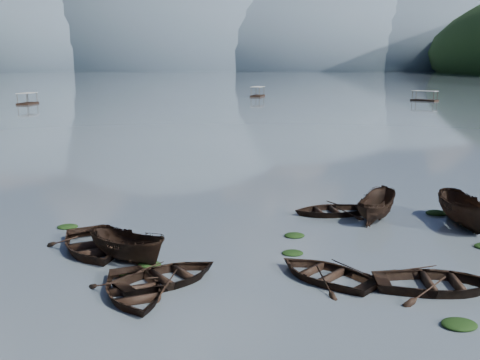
{
  "coord_description": "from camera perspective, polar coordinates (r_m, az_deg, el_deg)",
  "views": [
    {
      "loc": [
        -1.97,
        -16.6,
        8.18
      ],
      "look_at": [
        0.0,
        12.0,
        2.0
      ],
      "focal_mm": 40.0,
      "sensor_mm": 36.0,
      "label": 1
    }
  ],
  "objects": [
    {
      "name": "ground_plane",
      "position": [
        18.61,
        2.61,
        -13.93
      ],
      "size": [
        2400.0,
        2400.0,
        0.0
      ],
      "primitive_type": "plane",
      "color": "#535F68"
    },
    {
      "name": "haze_mtn_a",
      "position": [
        952.26,
        -20.03,
        10.96
      ],
      "size": [
        520.0,
        520.0,
        280.0
      ],
      "primitive_type": "ellipsoid",
      "color": "#475666",
      "rests_on": "ground"
    },
    {
      "name": "haze_mtn_b",
      "position": [
        918.47,
        -7.71,
        11.55
      ],
      "size": [
        520.0,
        520.0,
        340.0
      ],
      "primitive_type": "ellipsoid",
      "color": "#475666",
      "rests_on": "ground"
    },
    {
      "name": "haze_mtn_c",
      "position": [
        927.56,
        4.97,
        11.62
      ],
      "size": [
        520.0,
        520.0,
        260.0
      ],
      "primitive_type": "ellipsoid",
      "color": "#475666",
      "rests_on": "ground"
    },
    {
      "name": "haze_mtn_d",
      "position": [
        971.54,
        15.73,
        11.24
      ],
      "size": [
        520.0,
        520.0,
        220.0
      ],
      "primitive_type": "ellipsoid",
      "color": "#475666",
      "rests_on": "ground"
    },
    {
      "name": "rowboat_0",
      "position": [
        20.14,
        -11.34,
        -12.06
      ],
      "size": [
        4.06,
        4.88,
        0.87
      ],
      "primitive_type": "imported",
      "rotation": [
        0.0,
        0.0,
        0.28
      ],
      "color": "black",
      "rests_on": "ground"
    },
    {
      "name": "rowboat_1",
      "position": [
        21.13,
        -7.61,
        -10.72
      ],
      "size": [
        5.19,
        4.83,
        0.88
      ],
      "primitive_type": "imported",
      "rotation": [
        0.0,
        0.0,
        2.14
      ],
      "color": "black",
      "rests_on": "ground"
    },
    {
      "name": "rowboat_2",
      "position": [
        23.57,
        -11.8,
        -8.42
      ],
      "size": [
        4.2,
        3.82,
        1.6
      ],
      "primitive_type": "imported",
      "rotation": [
        0.0,
        0.0,
        0.89
      ],
      "color": "black",
      "rests_on": "ground"
    },
    {
      "name": "rowboat_3",
      "position": [
        21.5,
        9.1,
        -10.36
      ],
      "size": [
        5.04,
        5.11,
        0.87
      ],
      "primitive_type": "imported",
      "rotation": [
        0.0,
        0.0,
        3.89
      ],
      "color": "black",
      "rests_on": "ground"
    },
    {
      "name": "rowboat_4",
      "position": [
        21.57,
        20.26,
        -10.91
      ],
      "size": [
        5.04,
        3.91,
        0.96
      ],
      "primitive_type": "imported",
      "rotation": [
        0.0,
        0.0,
        1.44
      ],
      "color": "black",
      "rests_on": "ground"
    },
    {
      "name": "rowboat_5",
      "position": [
        30.15,
        22.82,
        -4.56
      ],
      "size": [
        2.07,
        5.04,
        1.92
      ],
      "primitive_type": "imported",
      "rotation": [
        0.0,
        0.0,
        -0.04
      ],
      "color": "black",
      "rests_on": "ground"
    },
    {
      "name": "rowboat_6",
      "position": [
        25.05,
        -15.49,
        -7.35
      ],
      "size": [
        5.21,
        5.96,
        1.03
      ],
      "primitive_type": "imported",
      "rotation": [
        0.0,
        0.0,
        0.4
      ],
      "color": "black",
      "rests_on": "ground"
    },
    {
      "name": "rowboat_7",
      "position": [
        30.42,
        9.61,
        -3.61
      ],
      "size": [
        4.42,
        3.35,
        0.86
      ],
      "primitive_type": "imported",
      "rotation": [
        0.0,
        0.0,
        4.81
      ],
      "color": "black",
      "rests_on": "ground"
    },
    {
      "name": "rowboat_8",
      "position": [
        30.01,
        14.23,
        -4.04
      ],
      "size": [
        3.65,
        4.5,
        1.66
      ],
      "primitive_type": "imported",
      "rotation": [
        0.0,
        0.0,
        2.58
      ],
      "color": "black",
      "rests_on": "ground"
    },
    {
      "name": "weed_clump_0",
      "position": [
        22.17,
        -11.71,
        -9.75
      ],
      "size": [
        1.07,
        0.87,
        0.23
      ],
      "primitive_type": "ellipsoid",
      "color": "black",
      "rests_on": "ground"
    },
    {
      "name": "weed_clump_1",
      "position": [
        22.85,
        -9.63,
        -9.0
      ],
      "size": [
        0.99,
        0.79,
        0.22
      ],
      "primitive_type": "ellipsoid",
      "color": "black",
      "rests_on": "ground"
    },
    {
      "name": "weed_clump_2",
      "position": [
        19.06,
        22.33,
        -14.23
      ],
      "size": [
        1.16,
        0.93,
        0.25
      ],
      "primitive_type": "ellipsoid",
      "color": "black",
      "rests_on": "ground"
    },
    {
      "name": "weed_clump_3",
      "position": [
        26.32,
        5.83,
        -6.0
      ],
      "size": [
        1.0,
        0.84,
        0.22
      ],
      "primitive_type": "ellipsoid",
      "color": "black",
      "rests_on": "ground"
    },
    {
      "name": "weed_clump_5",
      "position": [
        28.94,
        -17.91,
        -4.86
      ],
      "size": [
        1.06,
        0.86,
        0.22
      ],
      "primitive_type": "ellipsoid",
      "color": "black",
      "rests_on": "ground"
    },
    {
      "name": "weed_clump_6",
      "position": [
        23.98,
        5.62,
        -7.84
      ],
      "size": [
        0.96,
        0.8,
        0.2
      ],
      "primitive_type": "ellipsoid",
      "color": "black",
      "rests_on": "ground"
    },
    {
      "name": "weed_clump_7",
      "position": [
        31.97,
        20.21,
        -3.43
      ],
      "size": [
        1.2,
        0.96,
        0.26
      ],
      "primitive_type": "ellipsoid",
      "color": "black",
      "rests_on": "ground"
    },
    {
      "name": "pontoon_left",
      "position": [
        123.25,
        -21.69,
        7.51
      ],
      "size": [
        3.1,
        6.27,
        2.32
      ],
      "primitive_type": null,
      "rotation": [
        0.0,
        0.0,
        -0.1
      ],
      "color": "black",
      "rests_on": "ground"
    },
    {
      "name": "pontoon_centre",
      "position": [
        142.97,
        1.89,
        8.88
      ],
      "size": [
        4.66,
        7.05,
        2.5
      ],
      "primitive_type": null,
      "rotation": [
        0.0,
        0.0,
        -0.33
      ],
      "color": "black",
      "rests_on": "ground"
    },
    {
      "name": "pontoon_right",
      "position": [
        132.4,
        19.06,
        7.97
      ],
      "size": [
        5.8,
        5.99,
        2.26
      ],
      "primitive_type": null,
      "rotation": [
        0.0,
        0.0,
        0.75
      ],
      "color": "black",
      "rests_on": "ground"
    }
  ]
}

